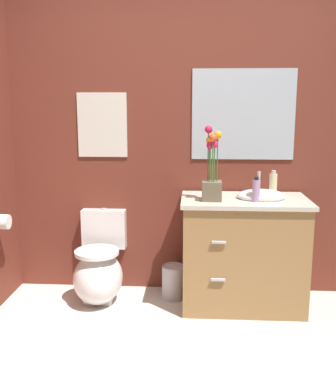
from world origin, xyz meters
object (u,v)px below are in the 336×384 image
(lotion_bottle, at_px, (256,190))
(trash_bin, at_px, (173,282))
(soap_bottle, at_px, (273,185))
(wall_mirror, at_px, (243,115))
(vanity_cabinet, at_px, (243,251))
(wall_poster, at_px, (102,125))
(toilet, at_px, (99,270))
(toilet_paper_roll, at_px, (2,222))
(flower_vase, at_px, (212,175))

(lotion_bottle, xyz_separation_m, trash_bin, (-0.60, 0.20, -0.79))
(soap_bottle, height_order, wall_mirror, wall_mirror)
(vanity_cabinet, height_order, wall_poster, wall_poster)
(wall_mirror, bearing_deg, trash_bin, -159.41)
(lotion_bottle, bearing_deg, toilet, 173.51)
(toilet, xyz_separation_m, wall_mirror, (1.12, 0.27, 1.21))
(toilet_paper_roll, bearing_deg, flower_vase, 3.31)
(lotion_bottle, distance_m, wall_mirror, 0.66)
(trash_bin, bearing_deg, lotion_bottle, -18.49)
(trash_bin, bearing_deg, flower_vase, -31.35)
(trash_bin, bearing_deg, wall_mirror, 20.59)
(wall_poster, bearing_deg, soap_bottle, -11.08)
(vanity_cabinet, height_order, flower_vase, flower_vase)
(toilet, bearing_deg, toilet_paper_roll, -163.69)
(vanity_cabinet, xyz_separation_m, toilet_paper_roll, (-1.79, -0.17, 0.25))
(toilet, relative_size, wall_mirror, 0.86)
(flower_vase, distance_m, soap_bottle, 0.48)
(wall_mirror, bearing_deg, soap_bottle, -51.23)
(soap_bottle, height_order, wall_poster, wall_poster)
(lotion_bottle, distance_m, toilet_paper_roll, 1.87)
(soap_bottle, bearing_deg, flower_vase, -165.84)
(flower_vase, xyz_separation_m, wall_poster, (-0.87, 0.38, 0.34))
(flower_vase, height_order, lotion_bottle, flower_vase)
(toilet, bearing_deg, soap_bottle, 0.35)
(soap_bottle, xyz_separation_m, wall_poster, (-1.32, 0.26, 0.43))
(flower_vase, distance_m, wall_mirror, 0.61)
(vanity_cabinet, relative_size, wall_mirror, 1.28)
(soap_bottle, bearing_deg, toilet_paper_roll, -174.15)
(vanity_cabinet, distance_m, soap_bottle, 0.55)
(vanity_cabinet, relative_size, wall_poster, 2.01)
(toilet, xyz_separation_m, wall_poster, (-0.00, 0.27, 1.12))
(soap_bottle, xyz_separation_m, lotion_bottle, (-0.14, -0.14, -0.01))
(toilet, bearing_deg, lotion_bottle, -6.49)
(toilet, height_order, wall_mirror, wall_mirror)
(wall_mirror, distance_m, toilet_paper_roll, 2.00)
(trash_bin, relative_size, wall_mirror, 0.34)
(toilet, height_order, vanity_cabinet, vanity_cabinet)
(toilet, xyz_separation_m, flower_vase, (0.87, -0.11, 0.79))
(vanity_cabinet, xyz_separation_m, flower_vase, (-0.25, -0.08, 0.60))
(wall_mirror, bearing_deg, toilet_paper_roll, -165.45)
(lotion_bottle, relative_size, wall_poster, 0.36)
(toilet, relative_size, flower_vase, 1.28)
(toilet, bearing_deg, vanity_cabinet, -1.35)
(trash_bin, height_order, wall_poster, wall_poster)
(soap_bottle, bearing_deg, lotion_bottle, -134.95)
(lotion_bottle, height_order, wall_mirror, wall_mirror)
(flower_vase, xyz_separation_m, toilet_paper_roll, (-1.54, -0.09, -0.35))
(wall_mirror, bearing_deg, flower_vase, -123.62)
(flower_vase, distance_m, trash_bin, 0.96)
(toilet, height_order, flower_vase, flower_vase)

